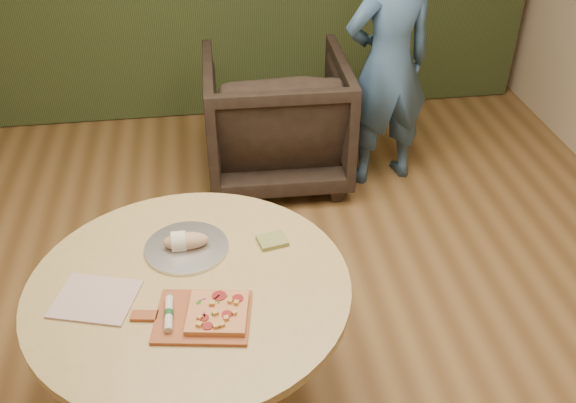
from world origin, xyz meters
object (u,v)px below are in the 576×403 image
(pizza_paddle, at_px, (200,317))
(serving_tray, at_px, (187,248))
(bread_roll, at_px, (184,241))
(flatbread_pizza, at_px, (218,313))
(pedestal_table, at_px, (192,309))
(cutlery_roll, at_px, (169,314))
(armchair, at_px, (276,113))
(person_standing, at_px, (388,64))

(pizza_paddle, distance_m, serving_tray, 0.42)
(bread_roll, bearing_deg, serving_tray, 0.00)
(pizza_paddle, bearing_deg, flatbread_pizza, 3.09)
(pedestal_table, xyz_separation_m, serving_tray, (-0.00, 0.22, 0.15))
(pizza_paddle, height_order, serving_tray, serving_tray)
(flatbread_pizza, bearing_deg, serving_tray, 104.40)
(cutlery_roll, bearing_deg, flatbread_pizza, -4.75)
(bread_roll, bearing_deg, armchair, 70.38)
(serving_tray, relative_size, armchair, 0.37)
(cutlery_roll, distance_m, armchair, 2.25)
(cutlery_roll, distance_m, serving_tray, 0.42)
(serving_tray, height_order, armchair, armchair)
(cutlery_roll, bearing_deg, bread_roll, 82.33)
(serving_tray, xyz_separation_m, armchair, (0.60, 1.72, -0.27))
(pizza_paddle, bearing_deg, pedestal_table, 111.08)
(bread_roll, distance_m, person_standing, 2.07)
(pedestal_table, bearing_deg, pizza_paddle, -78.32)
(serving_tray, relative_size, person_standing, 0.21)
(pedestal_table, relative_size, pizza_paddle, 2.78)
(pedestal_table, distance_m, bread_roll, 0.29)
(pedestal_table, relative_size, serving_tray, 3.64)
(pizza_paddle, distance_m, armchair, 2.23)
(bread_roll, relative_size, armchair, 0.20)
(flatbread_pizza, bearing_deg, armchair, 77.04)
(pizza_paddle, xyz_separation_m, flatbread_pizza, (0.07, -0.01, 0.02))
(pedestal_table, bearing_deg, bread_roll, 93.11)
(armchair, distance_m, person_standing, 0.81)
(pizza_paddle, distance_m, person_standing, 2.37)
(serving_tray, bearing_deg, pizza_paddle, -84.02)
(pedestal_table, distance_m, serving_tray, 0.27)
(person_standing, bearing_deg, pizza_paddle, 46.72)
(pedestal_table, distance_m, flatbread_pizza, 0.29)
(pedestal_table, bearing_deg, armchair, 72.82)
(pedestal_table, bearing_deg, cutlery_roll, -111.38)
(flatbread_pizza, xyz_separation_m, bread_roll, (-0.12, 0.43, 0.02))
(pedestal_table, relative_size, flatbread_pizza, 5.13)
(armchair, bearing_deg, flatbread_pizza, 78.63)
(bread_roll, xyz_separation_m, armchair, (0.61, 1.72, -0.31))
(serving_tray, bearing_deg, cutlery_roll, -99.69)
(cutlery_roll, bearing_deg, pedestal_table, 69.42)
(pizza_paddle, bearing_deg, person_standing, 66.99)
(armchair, bearing_deg, serving_tray, 72.23)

